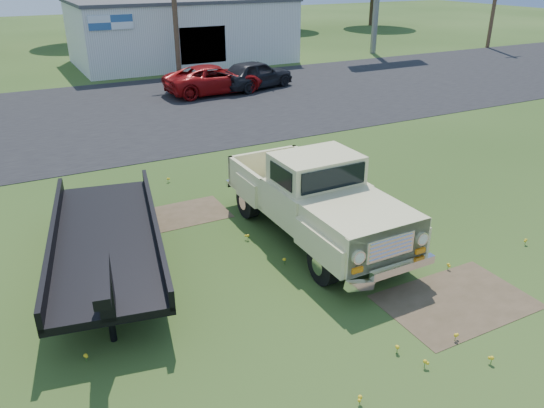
{
  "coord_description": "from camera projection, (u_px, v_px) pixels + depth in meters",
  "views": [
    {
      "loc": [
        -5.97,
        -9.22,
        6.27
      ],
      "look_at": [
        -0.65,
        1.0,
        1.02
      ],
      "focal_mm": 35.0,
      "sensor_mm": 36.0,
      "label": 1
    }
  ],
  "objects": [
    {
      "name": "ground",
      "position": [
        316.0,
        253.0,
        12.55
      ],
      "size": [
        140.0,
        140.0,
        0.0
      ],
      "primitive_type": "plane",
      "color": "#244014",
      "rests_on": "ground"
    },
    {
      "name": "asphalt_lot",
      "position": [
        145.0,
        111.0,
        24.65
      ],
      "size": [
        90.0,
        14.0,
        0.02
      ],
      "primitive_type": "cube",
      "color": "black",
      "rests_on": "ground"
    },
    {
      "name": "dirt_patch_a",
      "position": [
        456.0,
        302.0,
        10.76
      ],
      "size": [
        3.0,
        2.0,
        0.01
      ],
      "primitive_type": "cube",
      "color": "#4D3F29",
      "rests_on": "ground"
    },
    {
      "name": "dirt_patch_b",
      "position": [
        186.0,
        214.0,
        14.53
      ],
      "size": [
        2.2,
        1.6,
        0.01
      ],
      "primitive_type": "cube",
      "color": "#4D3F29",
      "rests_on": "ground"
    },
    {
      "name": "commercial_building",
      "position": [
        182.0,
        30.0,
        35.98
      ],
      "size": [
        14.2,
        8.2,
        4.15
      ],
      "color": "beige",
      "rests_on": "ground"
    },
    {
      "name": "vintage_pickup_truck",
      "position": [
        315.0,
        197.0,
        12.84
      ],
      "size": [
        2.41,
        6.06,
        2.19
      ],
      "primitive_type": null,
      "rotation": [
        0.0,
        0.0,
        0.01
      ],
      "color": "beige",
      "rests_on": "ground"
    },
    {
      "name": "flatbed_trailer",
      "position": [
        106.0,
        234.0,
        11.5
      ],
      "size": [
        3.46,
        7.01,
        1.83
      ],
      "primitive_type": null,
      "rotation": [
        0.0,
        0.0,
        -0.19
      ],
      "color": "black",
      "rests_on": "ground"
    },
    {
      "name": "red_pickup",
      "position": [
        214.0,
        79.0,
        27.64
      ],
      "size": [
        5.34,
        2.69,
        1.45
      ],
      "primitive_type": "imported",
      "rotation": [
        0.0,
        0.0,
        1.63
      ],
      "color": "maroon",
      "rests_on": "ground"
    },
    {
      "name": "dark_sedan",
      "position": [
        255.0,
        75.0,
        28.64
      ],
      "size": [
        4.81,
        3.01,
        1.53
      ],
      "primitive_type": "imported",
      "rotation": [
        0.0,
        0.0,
        1.86
      ],
      "color": "black",
      "rests_on": "ground"
    }
  ]
}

